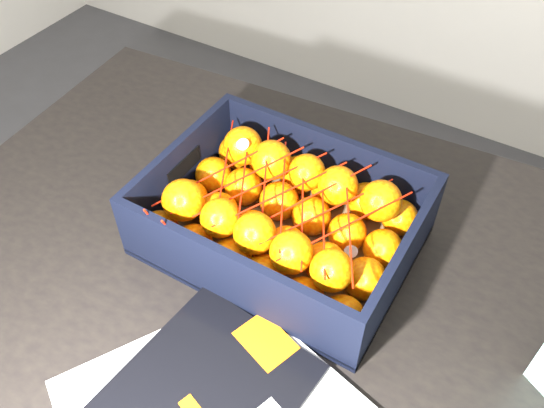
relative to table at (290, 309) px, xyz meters
The scene contains 4 objects.
table is the anchor object (origin of this frame).
produce_crate 0.15m from the table, 133.90° to the left, with size 0.39×0.29×0.12m.
clementine_heap 0.17m from the table, 135.40° to the left, with size 0.36×0.27×0.11m.
mesh_net 0.21m from the table, 145.12° to the left, with size 0.32×0.26×0.09m.
Camera 1 is at (0.51, -0.15, 1.43)m, focal length 37.73 mm.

